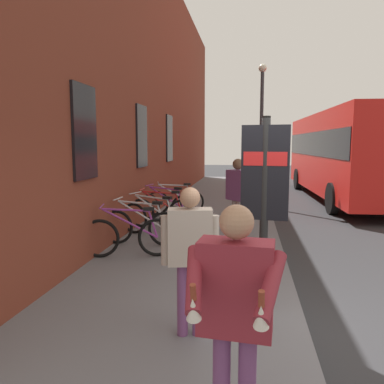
% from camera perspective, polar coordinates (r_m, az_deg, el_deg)
% --- Properties ---
extents(ground, '(60.00, 60.00, 0.00)m').
position_cam_1_polar(ground, '(10.58, 17.64, -5.16)').
color(ground, '#2D2D30').
extents(sidewalk_pavement, '(24.00, 3.50, 0.12)m').
position_cam_1_polar(sidewalk_pavement, '(12.43, 3.54, -2.73)').
color(sidewalk_pavement, slate).
rests_on(sidewalk_pavement, ground).
extents(station_facade, '(22.00, 0.65, 8.11)m').
position_cam_1_polar(station_facade, '(13.67, -4.84, 14.95)').
color(station_facade, brown).
rests_on(station_facade, ground).
extents(bicycle_far_end, '(0.57, 1.74, 0.97)m').
position_cam_1_polar(bicycle_far_end, '(7.17, -9.39, -6.56)').
color(bicycle_far_end, black).
rests_on(bicycle_far_end, sidewalk_pavement).
extents(bicycle_leaning_wall, '(0.48, 1.77, 0.97)m').
position_cam_1_polar(bicycle_leaning_wall, '(7.95, -7.67, -5.16)').
color(bicycle_leaning_wall, black).
rests_on(bicycle_leaning_wall, sidewalk_pavement).
extents(bicycle_nearest_sign, '(0.67, 1.71, 0.97)m').
position_cam_1_polar(bicycle_nearest_sign, '(8.72, -5.79, -4.03)').
color(bicycle_nearest_sign, black).
rests_on(bicycle_nearest_sign, sidewalk_pavement).
extents(bicycle_mid_rack, '(0.48, 1.77, 0.97)m').
position_cam_1_polar(bicycle_mid_rack, '(9.55, -4.61, -3.03)').
color(bicycle_mid_rack, black).
rests_on(bicycle_mid_rack, sidewalk_pavement).
extents(bicycle_by_door, '(0.54, 1.75, 0.97)m').
position_cam_1_polar(bicycle_by_door, '(10.41, -3.95, -2.17)').
color(bicycle_by_door, black).
rests_on(bicycle_by_door, sidewalk_pavement).
extents(bicycle_end_of_row, '(0.67, 1.71, 0.97)m').
position_cam_1_polar(bicycle_end_of_row, '(11.26, -2.59, -1.45)').
color(bicycle_end_of_row, black).
rests_on(bicycle_end_of_row, sidewalk_pavement).
extents(transit_info_sign, '(0.15, 0.56, 2.40)m').
position_cam_1_polar(transit_info_sign, '(4.51, 10.84, 0.91)').
color(transit_info_sign, black).
rests_on(transit_info_sign, sidewalk_pavement).
extents(city_bus, '(10.58, 2.93, 3.35)m').
position_cam_1_polar(city_bus, '(16.20, 21.81, 5.69)').
color(city_bus, red).
rests_on(city_bus, ground).
extents(pedestrian_near_bus, '(0.31, 0.61, 1.63)m').
position_cam_1_polar(pedestrian_near_bus, '(4.11, -0.29, -8.13)').
color(pedestrian_near_bus, '#723F72').
rests_on(pedestrian_near_bus, sidewalk_pavement).
extents(pedestrian_crossing_street, '(0.54, 0.53, 1.77)m').
position_cam_1_polar(pedestrian_crossing_street, '(8.31, 6.85, 0.22)').
color(pedestrian_crossing_street, '#B2A599').
rests_on(pedestrian_crossing_street, sidewalk_pavement).
extents(tourist_with_hotdogs, '(0.61, 0.65, 1.70)m').
position_cam_1_polar(tourist_with_hotdogs, '(2.61, 6.44, -16.21)').
color(tourist_with_hotdogs, '#723F72').
rests_on(tourist_with_hotdogs, sidewalk_pavement).
extents(street_lamp, '(0.28, 0.28, 4.77)m').
position_cam_1_polar(street_lamp, '(13.51, 10.36, 10.37)').
color(street_lamp, '#333338').
rests_on(street_lamp, sidewalk_pavement).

